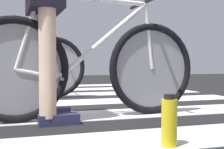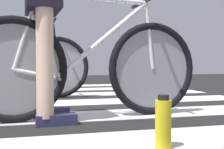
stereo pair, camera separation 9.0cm
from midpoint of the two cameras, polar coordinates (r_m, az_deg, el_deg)
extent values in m
cube|color=beige|center=(3.71, -21.70, -4.15)|extent=(5.20, 0.44, 0.00)
cube|color=silver|center=(4.43, -20.72, -3.14)|extent=(5.20, 0.44, 0.00)
cube|color=beige|center=(5.19, -21.07, -2.40)|extent=(5.20, 0.44, 0.00)
torus|color=black|center=(1.99, -20.05, 0.90)|extent=(0.72, 0.11, 0.72)
torus|color=black|center=(2.25, 6.96, 1.13)|extent=(0.72, 0.11, 0.72)
cylinder|color=gray|center=(1.99, -20.05, 0.90)|extent=(0.61, 0.05, 0.61)
cylinder|color=gray|center=(2.25, 6.96, 1.13)|extent=(0.61, 0.05, 0.61)
cylinder|color=white|center=(2.10, -2.81, 7.09)|extent=(0.70, 0.09, 0.59)
cylinder|color=white|center=(2.01, -13.80, 7.53)|extent=(0.16, 0.05, 0.59)
cylinder|color=white|center=(2.00, -16.02, 0.08)|extent=(0.29, 0.05, 0.09)
cylinder|color=white|center=(2.00, -17.83, 8.38)|extent=(0.19, 0.04, 0.53)
cylinder|color=white|center=(2.24, 6.30, 7.53)|extent=(0.09, 0.04, 0.50)
cylinder|color=black|center=(2.27, 5.64, 14.36)|extent=(0.07, 0.52, 0.03)
cylinder|color=#4C4C51|center=(2.01, -12.04, -0.72)|extent=(0.05, 0.34, 0.02)
cylinder|color=beige|center=(2.14, -15.04, 5.33)|extent=(0.11, 0.11, 0.94)
cylinder|color=beige|center=(1.86, -14.18, 5.84)|extent=(0.11, 0.11, 0.94)
cube|color=#2A2C4E|center=(2.18, -13.07, -7.48)|extent=(0.27, 0.12, 0.07)
cube|color=#2A2C4E|center=(1.90, -11.93, -8.85)|extent=(0.27, 0.12, 0.07)
torus|color=black|center=(3.39, -12.14, 1.41)|extent=(0.72, 0.09, 0.72)
cylinder|color=gray|center=(3.39, -12.14, 1.41)|extent=(0.61, 0.03, 0.61)
cylinder|color=black|center=(3.40, -20.04, 9.96)|extent=(0.80, 0.07, 0.05)
cylinder|color=black|center=(3.37, -18.96, 5.09)|extent=(0.70, 0.07, 0.59)
cylinder|color=black|center=(3.39, -12.67, 5.63)|extent=(0.09, 0.03, 0.50)
cylinder|color=black|center=(3.42, -13.22, 10.16)|extent=(0.05, 0.52, 0.03)
torus|color=black|center=(6.11, -21.35, 1.59)|extent=(0.72, 0.16, 0.72)
torus|color=black|center=(5.96, -11.76, 1.68)|extent=(0.72, 0.16, 0.72)
cylinder|color=gray|center=(6.11, -21.35, 1.59)|extent=(0.60, 0.10, 0.61)
cylinder|color=gray|center=(5.96, -11.76, 1.68)|extent=(0.60, 0.10, 0.61)
cylinder|color=#BABAB9|center=(6.03, -16.19, 6.50)|extent=(0.80, 0.15, 0.05)
cylinder|color=#BABAB9|center=(6.00, -15.60, 3.75)|extent=(0.70, 0.14, 0.59)
cylinder|color=#BABAB9|center=(6.07, -19.35, 3.79)|extent=(0.16, 0.06, 0.59)
cylinder|color=#BABAB9|center=(6.08, -20.06, 1.32)|extent=(0.29, 0.07, 0.09)
cylinder|color=#BABAB9|center=(6.10, -20.65, 4.04)|extent=(0.19, 0.05, 0.53)
cylinder|color=#BABAB9|center=(5.96, -12.07, 4.08)|extent=(0.09, 0.04, 0.50)
cube|color=black|center=(6.10, -19.94, 6.78)|extent=(0.25, 0.12, 0.05)
cylinder|color=black|center=(5.98, -12.38, 6.66)|extent=(0.11, 0.52, 0.03)
cylinder|color=#4C4C51|center=(6.05, -18.76, 1.05)|extent=(0.07, 0.34, 0.02)
cylinder|color=brown|center=(6.21, -19.36, 2.94)|extent=(0.11, 0.11, 0.90)
cylinder|color=brown|center=(5.94, -19.90, 2.98)|extent=(0.11, 0.11, 0.90)
cube|color=#6B5962|center=(6.09, -19.66, 6.26)|extent=(0.28, 0.44, 0.28)
cube|color=#2D4D2A|center=(6.21, -18.67, -1.35)|extent=(0.27, 0.14, 0.07)
cube|color=#2D4D2A|center=(5.93, -19.18, -1.51)|extent=(0.27, 0.14, 0.07)
cylinder|color=gold|center=(1.38, 9.70, -9.70)|extent=(0.07, 0.07, 0.23)
cylinder|color=black|center=(1.36, 9.73, -4.47)|extent=(0.05, 0.05, 0.02)
camera|label=1|loc=(0.04, -106.40, -0.59)|focal=45.69mm
camera|label=2|loc=(0.04, 73.60, 0.59)|focal=45.69mm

